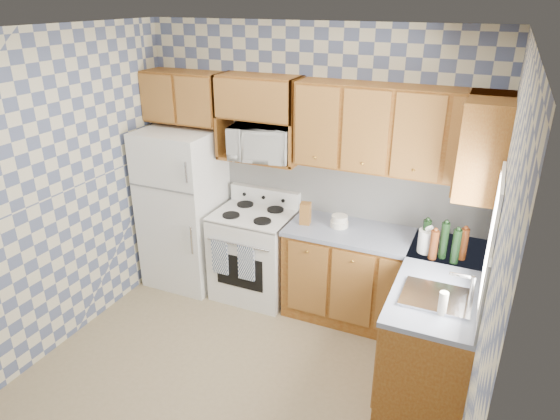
# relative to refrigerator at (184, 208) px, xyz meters

# --- Properties ---
(floor) EXTENTS (3.40, 3.40, 0.00)m
(floor) POSITION_rel_refrigerator_xyz_m (1.27, -1.25, -0.84)
(floor) COLOR #82704F
(floor) RESTS_ON ground
(back_wall) EXTENTS (3.40, 0.02, 2.70)m
(back_wall) POSITION_rel_refrigerator_xyz_m (1.27, 0.35, 0.51)
(back_wall) COLOR #4C5779
(back_wall) RESTS_ON ground
(right_wall) EXTENTS (0.02, 3.20, 2.70)m
(right_wall) POSITION_rel_refrigerator_xyz_m (2.97, -1.25, 0.51)
(right_wall) COLOR #4C5779
(right_wall) RESTS_ON ground
(backsplash_back) EXTENTS (2.60, 0.02, 0.56)m
(backsplash_back) POSITION_rel_refrigerator_xyz_m (1.68, 0.34, 0.36)
(backsplash_back) COLOR silver
(backsplash_back) RESTS_ON back_wall
(backsplash_right) EXTENTS (0.02, 1.60, 0.56)m
(backsplash_right) POSITION_rel_refrigerator_xyz_m (2.96, -0.45, 0.36)
(backsplash_right) COLOR silver
(backsplash_right) RESTS_ON right_wall
(refrigerator) EXTENTS (0.75, 0.70, 1.68)m
(refrigerator) POSITION_rel_refrigerator_xyz_m (0.00, 0.00, 0.00)
(refrigerator) COLOR white
(refrigerator) RESTS_ON floor
(stove_body) EXTENTS (0.76, 0.65, 0.90)m
(stove_body) POSITION_rel_refrigerator_xyz_m (0.80, 0.03, -0.39)
(stove_body) COLOR white
(stove_body) RESTS_ON floor
(cooktop) EXTENTS (0.76, 0.65, 0.02)m
(cooktop) POSITION_rel_refrigerator_xyz_m (0.80, 0.03, 0.07)
(cooktop) COLOR silver
(cooktop) RESTS_ON stove_body
(backguard) EXTENTS (0.76, 0.08, 0.17)m
(backguard) POSITION_rel_refrigerator_xyz_m (0.80, 0.30, 0.16)
(backguard) COLOR white
(backguard) RESTS_ON cooktop
(dish_towel_left) EXTENTS (0.17, 0.02, 0.36)m
(dish_towel_left) POSITION_rel_refrigerator_xyz_m (0.60, -0.32, -0.29)
(dish_towel_left) COLOR navy
(dish_towel_left) RESTS_ON stove_body
(dish_towel_right) EXTENTS (0.17, 0.02, 0.36)m
(dish_towel_right) POSITION_rel_refrigerator_xyz_m (0.89, -0.32, -0.29)
(dish_towel_right) COLOR navy
(dish_towel_right) RESTS_ON stove_body
(base_cabinets_back) EXTENTS (1.75, 0.60, 0.88)m
(base_cabinets_back) POSITION_rel_refrigerator_xyz_m (2.10, 0.05, -0.40)
(base_cabinets_back) COLOR #6B300E
(base_cabinets_back) RESTS_ON floor
(base_cabinets_right) EXTENTS (0.60, 1.60, 0.88)m
(base_cabinets_right) POSITION_rel_refrigerator_xyz_m (2.67, -0.45, -0.40)
(base_cabinets_right) COLOR #6B300E
(base_cabinets_right) RESTS_ON floor
(countertop_back) EXTENTS (1.77, 0.63, 0.04)m
(countertop_back) POSITION_rel_refrigerator_xyz_m (2.10, 0.05, 0.06)
(countertop_back) COLOR slate
(countertop_back) RESTS_ON base_cabinets_back
(countertop_right) EXTENTS (0.63, 1.60, 0.04)m
(countertop_right) POSITION_rel_refrigerator_xyz_m (2.67, -0.45, 0.06)
(countertop_right) COLOR slate
(countertop_right) RESTS_ON base_cabinets_right
(upper_cabinets_back) EXTENTS (1.75, 0.33, 0.74)m
(upper_cabinets_back) POSITION_rel_refrigerator_xyz_m (2.10, 0.19, 1.01)
(upper_cabinets_back) COLOR #6B300E
(upper_cabinets_back) RESTS_ON back_wall
(upper_cabinets_fridge) EXTENTS (0.82, 0.33, 0.50)m
(upper_cabinets_fridge) POSITION_rel_refrigerator_xyz_m (-0.02, 0.19, 1.13)
(upper_cabinets_fridge) COLOR #6B300E
(upper_cabinets_fridge) RESTS_ON back_wall
(upper_cabinets_right) EXTENTS (0.33, 0.70, 0.74)m
(upper_cabinets_right) POSITION_rel_refrigerator_xyz_m (2.81, 0.00, 1.01)
(upper_cabinets_right) COLOR #6B300E
(upper_cabinets_right) RESTS_ON right_wall
(microwave_shelf) EXTENTS (0.80, 0.33, 0.03)m
(microwave_shelf) POSITION_rel_refrigerator_xyz_m (0.80, 0.19, 0.60)
(microwave_shelf) COLOR #6B300E
(microwave_shelf) RESTS_ON back_wall
(microwave) EXTENTS (0.64, 0.48, 0.32)m
(microwave) POSITION_rel_refrigerator_xyz_m (0.85, 0.14, 0.77)
(microwave) COLOR white
(microwave) RESTS_ON microwave_shelf
(sink) EXTENTS (0.48, 0.40, 0.03)m
(sink) POSITION_rel_refrigerator_xyz_m (2.67, -0.80, 0.09)
(sink) COLOR #B7B7BC
(sink) RESTS_ON countertop_right
(window) EXTENTS (0.02, 0.66, 0.86)m
(window) POSITION_rel_refrigerator_xyz_m (2.96, -0.80, 0.61)
(window) COLOR white
(window) RESTS_ON right_wall
(bottle_0) EXTENTS (0.07, 0.07, 0.31)m
(bottle_0) POSITION_rel_refrigerator_xyz_m (2.63, -0.16, 0.24)
(bottle_0) COLOR black
(bottle_0) RESTS_ON countertop_back
(bottle_1) EXTENTS (0.07, 0.07, 0.29)m
(bottle_1) POSITION_rel_refrigerator_xyz_m (2.73, -0.21, 0.23)
(bottle_1) COLOR black
(bottle_1) RESTS_ON countertop_back
(bottle_2) EXTENTS (0.07, 0.07, 0.27)m
(bottle_2) POSITION_rel_refrigerator_xyz_m (2.78, -0.12, 0.21)
(bottle_2) COLOR #50240F
(bottle_2) RESTS_ON countertop_back
(bottle_3) EXTENTS (0.07, 0.07, 0.25)m
(bottle_3) POSITION_rel_refrigerator_xyz_m (2.56, -0.21, 0.20)
(bottle_3) COLOR #50240F
(bottle_3) RESTS_ON countertop_back
(bottle_4) EXTENTS (0.07, 0.07, 0.28)m
(bottle_4) POSITION_rel_refrigerator_xyz_m (2.48, -0.10, 0.22)
(bottle_4) COLOR black
(bottle_4) RESTS_ON countertop_back
(knife_block) EXTENTS (0.11, 0.11, 0.21)m
(knife_block) POSITION_rel_refrigerator_xyz_m (1.36, 0.00, 0.18)
(knife_block) COLOR brown
(knife_block) RESTS_ON countertop_back
(electric_kettle) EXTENTS (0.15, 0.15, 0.20)m
(electric_kettle) POSITION_rel_refrigerator_xyz_m (2.50, -0.11, 0.18)
(electric_kettle) COLOR white
(electric_kettle) RESTS_ON countertop_back
(food_containers) EXTENTS (0.17, 0.17, 0.11)m
(food_containers) POSITION_rel_refrigerator_xyz_m (1.68, 0.07, 0.14)
(food_containers) COLOR silver
(food_containers) RESTS_ON countertop_back
(soap_bottle) EXTENTS (0.06, 0.06, 0.17)m
(soap_bottle) POSITION_rel_refrigerator_xyz_m (2.73, -0.98, 0.17)
(soap_bottle) COLOR silver
(soap_bottle) RESTS_ON countertop_right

